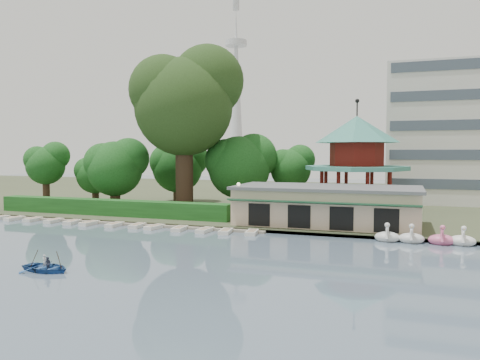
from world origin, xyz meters
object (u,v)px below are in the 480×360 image
at_px(pavilion, 356,154).
at_px(big_tree, 186,98).
at_px(boathouse, 326,205).
at_px(dock, 116,223).
at_px(rowboat_with_passengers, 46,264).

height_order(pavilion, big_tree, big_tree).
height_order(boathouse, pavilion, pavilion).
bearing_deg(dock, pavilion, 31.66).
xyz_separation_m(boathouse, big_tree, (-18.83, 6.23, 12.17)).
bearing_deg(pavilion, big_tree, -169.66).
distance_m(boathouse, big_tree, 23.27).
bearing_deg(boathouse, dock, -167.76).
xyz_separation_m(dock, boathouse, (22.00, 4.77, 2.25)).
bearing_deg(dock, rowboat_with_passengers, -68.56).
bearing_deg(pavilion, dock, -148.34).
height_order(pavilion, rowboat_with_passengers, pavilion).
distance_m(dock, rowboat_with_passengers, 20.13).
xyz_separation_m(boathouse, pavilion, (2.00, 10.03, 5.11)).
bearing_deg(big_tree, rowboat_with_passengers, -81.98).
bearing_deg(rowboat_with_passengers, pavilion, 63.61).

